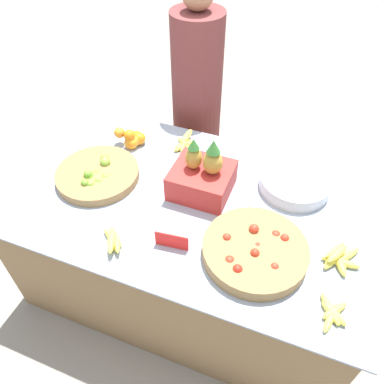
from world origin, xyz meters
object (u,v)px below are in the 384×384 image
at_px(tomato_basket, 255,251).
at_px(vendor_person, 197,109).
at_px(lime_bowl, 98,174).
at_px(metal_bowl, 295,183).
at_px(produce_crate, 202,176).
at_px(price_sign, 172,241).

xyz_separation_m(tomato_basket, vendor_person, (-0.67, 1.05, -0.06)).
height_order(lime_bowl, tomato_basket, tomato_basket).
relative_size(metal_bowl, vendor_person, 0.24).
bearing_deg(produce_crate, metal_bowl, 23.59).
bearing_deg(metal_bowl, price_sign, -127.07).
bearing_deg(price_sign, produce_crate, 83.26).
relative_size(produce_crate, vendor_person, 0.22).
bearing_deg(lime_bowl, metal_bowl, 17.15).
distance_m(metal_bowl, vendor_person, 0.94).
relative_size(price_sign, vendor_person, 0.10).
height_order(lime_bowl, price_sign, same).
xyz_separation_m(price_sign, produce_crate, (0.00, 0.39, 0.05)).
height_order(produce_crate, vendor_person, vendor_person).
relative_size(lime_bowl, produce_crate, 1.30).
height_order(price_sign, vendor_person, vendor_person).
height_order(metal_bowl, produce_crate, produce_crate).
distance_m(lime_bowl, produce_crate, 0.57).
bearing_deg(lime_bowl, tomato_basket, -11.53).
distance_m(produce_crate, vendor_person, 0.83).
bearing_deg(metal_bowl, produce_crate, -156.41).
height_order(tomato_basket, price_sign, tomato_basket).
height_order(metal_bowl, vendor_person, vendor_person).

